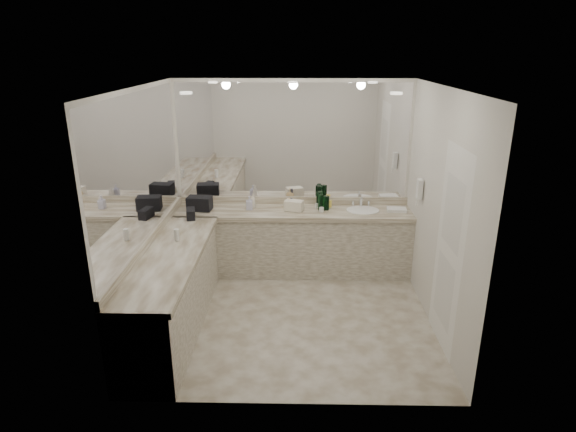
{
  "coord_description": "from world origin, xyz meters",
  "views": [
    {
      "loc": [
        0.07,
        -4.96,
        2.97
      ],
      "look_at": [
        -0.04,
        0.4,
        1.09
      ],
      "focal_mm": 30.0,
      "sensor_mm": 36.0,
      "label": 1
    }
  ],
  "objects_px": {
    "sink": "(363,211)",
    "soap_bottle_c": "(289,203)",
    "soap_bottle_b": "(249,203)",
    "hand_towel": "(397,210)",
    "wall_phone": "(420,189)",
    "cream_cosmetic_case": "(294,206)",
    "soap_bottle_a": "(253,201)",
    "black_toiletry_bag": "(200,204)"
  },
  "relations": [
    {
      "from": "hand_towel",
      "to": "soap_bottle_a",
      "type": "height_order",
      "value": "soap_bottle_a"
    },
    {
      "from": "sink",
      "to": "hand_towel",
      "type": "xyz_separation_m",
      "value": [
        0.45,
        -0.02,
        0.03
      ]
    },
    {
      "from": "hand_towel",
      "to": "soap_bottle_c",
      "type": "bearing_deg",
      "value": 177.14
    },
    {
      "from": "sink",
      "to": "soap_bottle_b",
      "type": "xyz_separation_m",
      "value": [
        -1.53,
        0.01,
        0.1
      ]
    },
    {
      "from": "cream_cosmetic_case",
      "to": "hand_towel",
      "type": "height_order",
      "value": "cream_cosmetic_case"
    },
    {
      "from": "soap_bottle_c",
      "to": "sink",
      "type": "bearing_deg",
      "value": -3.07
    },
    {
      "from": "black_toiletry_bag",
      "to": "soap_bottle_a",
      "type": "bearing_deg",
      "value": 10.09
    },
    {
      "from": "wall_phone",
      "to": "soap_bottle_a",
      "type": "relative_size",
      "value": 1.21
    },
    {
      "from": "sink",
      "to": "cream_cosmetic_case",
      "type": "bearing_deg",
      "value": -178.05
    },
    {
      "from": "wall_phone",
      "to": "soap_bottle_a",
      "type": "bearing_deg",
      "value": 164.35
    },
    {
      "from": "black_toiletry_bag",
      "to": "soap_bottle_a",
      "type": "xyz_separation_m",
      "value": [
        0.7,
        0.12,
        0.01
      ]
    },
    {
      "from": "black_toiletry_bag",
      "to": "soap_bottle_c",
      "type": "xyz_separation_m",
      "value": [
        1.21,
        0.09,
        -0.02
      ]
    },
    {
      "from": "sink",
      "to": "wall_phone",
      "type": "bearing_deg",
      "value": -39.57
    },
    {
      "from": "black_toiletry_bag",
      "to": "soap_bottle_b",
      "type": "height_order",
      "value": "soap_bottle_b"
    },
    {
      "from": "sink",
      "to": "hand_towel",
      "type": "height_order",
      "value": "hand_towel"
    },
    {
      "from": "hand_towel",
      "to": "sink",
      "type": "bearing_deg",
      "value": 177.59
    },
    {
      "from": "cream_cosmetic_case",
      "to": "soap_bottle_b",
      "type": "bearing_deg",
      "value": -165.01
    },
    {
      "from": "sink",
      "to": "hand_towel",
      "type": "bearing_deg",
      "value": -2.41
    },
    {
      "from": "sink",
      "to": "soap_bottle_c",
      "type": "relative_size",
      "value": 2.92
    },
    {
      "from": "cream_cosmetic_case",
      "to": "hand_towel",
      "type": "xyz_separation_m",
      "value": [
        1.38,
        0.01,
        -0.05
      ]
    },
    {
      "from": "sink",
      "to": "cream_cosmetic_case",
      "type": "distance_m",
      "value": 0.93
    },
    {
      "from": "sink",
      "to": "soap_bottle_b",
      "type": "distance_m",
      "value": 1.54
    },
    {
      "from": "cream_cosmetic_case",
      "to": "wall_phone",
      "type": "bearing_deg",
      "value": 2.29
    },
    {
      "from": "hand_towel",
      "to": "soap_bottle_b",
      "type": "bearing_deg",
      "value": 179.05
    },
    {
      "from": "soap_bottle_a",
      "to": "soap_bottle_b",
      "type": "bearing_deg",
      "value": -117.18
    },
    {
      "from": "sink",
      "to": "black_toiletry_bag",
      "type": "distance_m",
      "value": 2.2
    },
    {
      "from": "cream_cosmetic_case",
      "to": "soap_bottle_c",
      "type": "distance_m",
      "value": 0.11
    },
    {
      "from": "sink",
      "to": "black_toiletry_bag",
      "type": "relative_size",
      "value": 1.39
    },
    {
      "from": "wall_phone",
      "to": "black_toiletry_bag",
      "type": "height_order",
      "value": "wall_phone"
    },
    {
      "from": "soap_bottle_c",
      "to": "soap_bottle_b",
      "type": "bearing_deg",
      "value": -175.85
    },
    {
      "from": "black_toiletry_bag",
      "to": "cream_cosmetic_case",
      "type": "relative_size",
      "value": 1.33
    },
    {
      "from": "sink",
      "to": "black_toiletry_bag",
      "type": "xyz_separation_m",
      "value": [
        -2.2,
        -0.04,
        0.1
      ]
    },
    {
      "from": "cream_cosmetic_case",
      "to": "soap_bottle_b",
      "type": "relative_size",
      "value": 1.29
    },
    {
      "from": "hand_towel",
      "to": "soap_bottle_c",
      "type": "relative_size",
      "value": 1.68
    },
    {
      "from": "soap_bottle_b",
      "to": "hand_towel",
      "type": "bearing_deg",
      "value": -0.95
    },
    {
      "from": "soap_bottle_a",
      "to": "soap_bottle_c",
      "type": "bearing_deg",
      "value": -3.98
    },
    {
      "from": "hand_towel",
      "to": "soap_bottle_b",
      "type": "distance_m",
      "value": 1.98
    },
    {
      "from": "wall_phone",
      "to": "cream_cosmetic_case",
      "type": "relative_size",
      "value": 1.01
    },
    {
      "from": "soap_bottle_b",
      "to": "soap_bottle_c",
      "type": "xyz_separation_m",
      "value": [
        0.54,
        0.04,
        -0.02
      ]
    },
    {
      "from": "cream_cosmetic_case",
      "to": "sink",
      "type": "bearing_deg",
      "value": 21.24
    },
    {
      "from": "wall_phone",
      "to": "hand_towel",
      "type": "xyz_separation_m",
      "value": [
        -0.15,
        0.48,
        -0.43
      ]
    },
    {
      "from": "black_toiletry_bag",
      "to": "cream_cosmetic_case",
      "type": "xyz_separation_m",
      "value": [
        1.27,
        0.01,
        -0.02
      ]
    }
  ]
}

